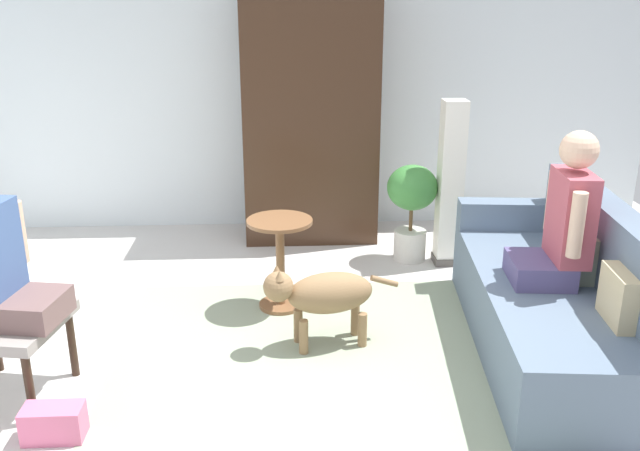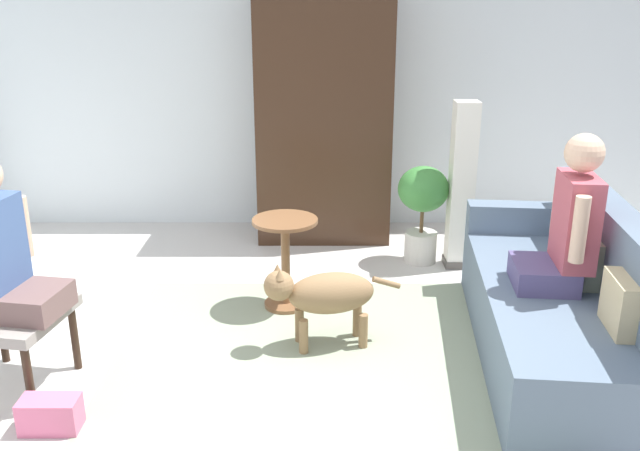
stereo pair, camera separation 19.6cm
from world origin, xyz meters
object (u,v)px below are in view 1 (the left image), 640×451
(armoire_cabinet, at_px, (310,119))
(potted_plant, at_px, (412,201))
(column_lamp, at_px, (450,185))
(round_end_table, at_px, (280,255))
(person_on_couch, at_px, (563,221))
(handbag, at_px, (54,423))
(couch, at_px, (557,299))
(dog, at_px, (323,294))

(armoire_cabinet, bearing_deg, potted_plant, -38.91)
(column_lamp, bearing_deg, round_end_table, -150.61)
(person_on_couch, xyz_separation_m, handbag, (-2.73, -0.73, -0.74))
(round_end_table, distance_m, column_lamp, 1.54)
(potted_plant, distance_m, column_lamp, 0.33)
(potted_plant, height_order, handbag, potted_plant)
(handbag, bearing_deg, person_on_couch, 15.02)
(round_end_table, xyz_separation_m, column_lamp, (1.32, 0.75, 0.27))
(couch, relative_size, person_on_couch, 2.41)
(dog, height_order, handbag, dog)
(person_on_couch, relative_size, handbag, 3.09)
(couch, bearing_deg, armoire_cabinet, 123.28)
(couch, bearing_deg, potted_plant, 112.34)
(dog, relative_size, handbag, 2.87)
(handbag, bearing_deg, dog, 32.28)
(potted_plant, relative_size, handbag, 2.72)
(potted_plant, bearing_deg, couch, -67.66)
(round_end_table, relative_size, handbag, 2.20)
(handbag, bearing_deg, couch, 15.27)
(couch, relative_size, potted_plant, 2.74)
(potted_plant, xyz_separation_m, column_lamp, (0.28, -0.09, 0.15))
(dog, distance_m, potted_plant, 1.60)
(dog, xyz_separation_m, potted_plant, (0.79, 1.39, 0.16))
(dog, relative_size, potted_plant, 1.06)
(round_end_table, bearing_deg, handbag, -127.96)
(potted_plant, height_order, column_lamp, column_lamp)
(couch, xyz_separation_m, column_lamp, (-0.33, 1.40, 0.32))
(armoire_cabinet, height_order, handbag, armoire_cabinet)
(person_on_couch, xyz_separation_m, round_end_table, (-1.63, 0.68, -0.44))
(round_end_table, bearing_deg, dog, -64.98)
(person_on_couch, height_order, dog, person_on_couch)
(dog, relative_size, armoire_cabinet, 0.40)
(couch, xyz_separation_m, dog, (-1.40, 0.11, 0.02))
(potted_plant, relative_size, armoire_cabinet, 0.37)
(couch, distance_m, potted_plant, 1.62)
(dog, height_order, column_lamp, column_lamp)
(handbag, bearing_deg, armoire_cabinet, 64.56)
(potted_plant, distance_m, handbag, 3.13)
(couch, xyz_separation_m, armoire_cabinet, (-1.39, 2.12, 0.73))
(person_on_couch, bearing_deg, dog, 174.72)
(potted_plant, bearing_deg, armoire_cabinet, 141.09)
(column_lamp, xyz_separation_m, handbag, (-2.43, -2.16, -0.56))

